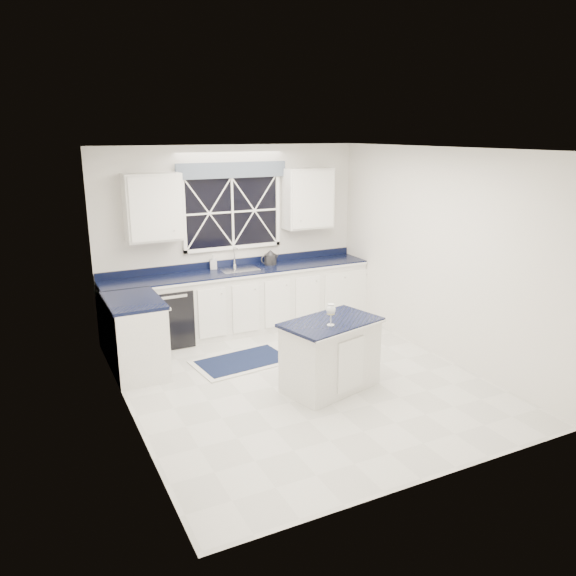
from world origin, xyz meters
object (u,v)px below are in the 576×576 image
faucet (235,256)px  soap_bottle (213,262)px  dishwasher (168,315)px  wine_glass (331,311)px  island (330,355)px  kettle (270,258)px

faucet → soap_bottle: faucet is taller
dishwasher → wine_glass: 2.74m
faucet → wine_glass: faucet is taller
island → kettle: bearing=67.7°
island → soap_bottle: 2.61m
dishwasher → island: bearing=-60.0°
kettle → soap_bottle: 0.87m
soap_bottle → dishwasher: bearing=-164.0°
wine_glass → island: bearing=57.4°
wine_glass → soap_bottle: (-0.45, 2.60, 0.06)m
dishwasher → kettle: (1.63, 0.11, 0.63)m
soap_bottle → wine_glass: bearing=-80.1°
faucet → wine_glass: bearing=-87.3°
faucet → kettle: bearing=-8.6°
dishwasher → wine_glass: bearing=-62.8°
soap_bottle → faucet: bearing=-4.4°
island → wine_glass: size_ratio=5.02×
dishwasher → soap_bottle: (0.77, 0.22, 0.64)m
wine_glass → soap_bottle: bearing=99.9°
dishwasher → island: (1.30, -2.26, 0.00)m
island → wine_glass: bearing=-137.0°
faucet → soap_bottle: 0.34m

